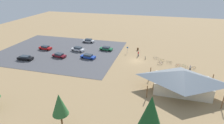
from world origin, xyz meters
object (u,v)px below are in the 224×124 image
at_px(bicycle_silver_yard_left, 156,58).
at_px(car_blue_front_row, 88,56).
at_px(bicycle_green_mid_cluster, 185,66).
at_px(bicycle_purple_edge_north, 160,63).
at_px(bicycle_black_near_sign, 169,62).
at_px(bicycle_white_yard_front, 145,58).
at_px(bicycle_teal_lone_west, 194,75).
at_px(car_silver_far_end, 89,41).
at_px(bicycle_orange_yard_center, 193,68).
at_px(car_green_by_curb, 106,48).
at_px(car_white_aisle_side, 78,49).
at_px(car_red_mid_lot, 45,48).
at_px(visitor_by_pavilion, 190,68).
at_px(bicycle_red_front_row, 178,65).
at_px(lot_sign, 127,49).
at_px(bicycle_yellow_back_row, 161,60).
at_px(pine_far_west, 151,113).
at_px(pine_west, 60,105).
at_px(car_black_end_stall, 25,58).
at_px(car_maroon_second_row, 59,55).
at_px(visitor_at_bikes, 138,54).
at_px(trash_bin, 138,49).
at_px(bike_pavilion, 183,79).

xyz_separation_m(bicycle_silver_yard_left, car_blue_front_row, (20.25, 5.11, 0.35)).
relative_size(bicycle_green_mid_cluster, bicycle_purple_edge_north, 0.93).
relative_size(bicycle_black_near_sign, bicycle_white_yard_front, 1.03).
xyz_separation_m(bicycle_teal_lone_west, car_silver_far_end, (35.99, -19.61, 0.35)).
distance_m(bicycle_orange_yard_center, car_green_by_curb, 28.25).
bearing_deg(car_silver_far_end, car_white_aisle_side, 91.04).
relative_size(bicycle_silver_yard_left, bicycle_green_mid_cluster, 1.07).
xyz_separation_m(car_red_mid_lot, visitor_by_pavilion, (-46.83, 4.61, 0.16)).
height_order(bicycle_red_front_row, car_blue_front_row, car_blue_front_row).
xyz_separation_m(bicycle_white_yard_front, car_white_aisle_side, (22.93, -1.21, 0.40)).
relative_size(lot_sign, car_silver_far_end, 0.49).
distance_m(bicycle_black_near_sign, bicycle_yellow_back_row, 2.41).
distance_m(bicycle_green_mid_cluster, car_green_by_curb, 26.14).
relative_size(pine_far_west, bicycle_white_yard_front, 4.91).
xyz_separation_m(pine_west, car_red_mid_lot, (24.48, -32.65, -3.94)).
bearing_deg(bicycle_green_mid_cluster, car_silver_far_end, -22.75).
distance_m(bicycle_teal_lone_west, visitor_by_pavilion, 3.33).
xyz_separation_m(lot_sign, bicycle_yellow_back_row, (-11.10, 4.43, -1.02)).
bearing_deg(pine_far_west, car_black_end_stall, -29.62).
height_order(bicycle_silver_yard_left, car_silver_far_end, car_silver_far_end).
relative_size(bicycle_red_front_row, car_white_aisle_side, 0.31).
bearing_deg(car_maroon_second_row, visitor_at_bikes, -162.74).
relative_size(bicycle_purple_edge_north, car_red_mid_lot, 0.36).
xyz_separation_m(car_green_by_curb, car_maroon_second_row, (12.42, 9.91, 0.00)).
height_order(trash_bin, bicycle_orange_yard_center, trash_bin).
bearing_deg(bicycle_silver_yard_left, trash_bin, -44.21).
height_order(trash_bin, pine_far_west, pine_far_west).
distance_m(bicycle_green_mid_cluster, visitor_at_bikes, 14.54).
relative_size(car_maroon_second_row, car_silver_far_end, 1.03).
bearing_deg(bicycle_teal_lone_west, car_black_end_stall, 2.19).
height_order(bicycle_purple_edge_north, visitor_by_pavilion, visitor_by_pavilion).
bearing_deg(pine_far_west, bike_pavilion, -109.56).
height_order(bicycle_orange_yard_center, bicycle_black_near_sign, bicycle_black_near_sign).
height_order(pine_far_west, car_green_by_curb, pine_far_west).
height_order(bike_pavilion, car_black_end_stall, bike_pavilion).
height_order(bicycle_yellow_back_row, bicycle_teal_lone_west, bicycle_yellow_back_row).
bearing_deg(bicycle_teal_lone_west, bicycle_white_yard_front, -32.72).
bearing_deg(car_maroon_second_row, bike_pavilion, 163.33).
bearing_deg(bicycle_silver_yard_left, bicycle_white_yard_front, 19.14).
distance_m(bicycle_silver_yard_left, bicycle_teal_lone_west, 13.52).
height_order(bicycle_silver_yard_left, bicycle_black_near_sign, bicycle_black_near_sign).
bearing_deg(bicycle_white_yard_front, visitor_at_bikes, -37.71).
height_order(bicycle_black_near_sign, car_white_aisle_side, car_white_aisle_side).
bearing_deg(car_blue_front_row, car_silver_far_end, -68.77).
bearing_deg(pine_far_west, bicycle_white_yard_front, -83.44).
xyz_separation_m(bike_pavilion, bicycle_purple_edge_north, (4.84, -13.22, -2.48)).
bearing_deg(bike_pavilion, bicycle_white_yard_front, -59.92).
bearing_deg(car_red_mid_lot, trash_bin, -166.01).
xyz_separation_m(bicycle_red_front_row, car_black_end_stall, (44.54, 7.26, 0.34)).
xyz_separation_m(bicycle_yellow_back_row, car_white_aisle_side, (27.68, -1.75, 0.37)).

